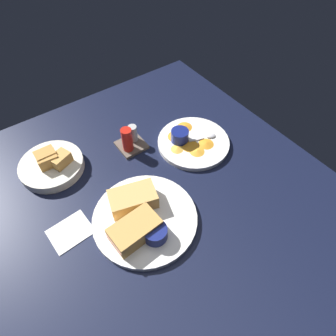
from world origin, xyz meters
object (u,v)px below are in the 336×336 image
Objects in this scene: ramekin_dark_sauce at (155,233)px; ramekin_light_gravy at (180,135)px; sandwich_half_far at (135,230)px; plate_chips_companion at (193,142)px; spoon_by_gravy_ramekin at (207,137)px; condiment_caddy at (130,140)px; spoon_by_dark_ramekin at (144,222)px; plate_sandwich_main at (145,218)px; bread_basket_rear at (52,164)px; sandwich_half_near at (133,199)px.

ramekin_light_gravy is (26.79, 24.76, 0.17)cm from ramekin_dark_sauce.
sandwich_half_far reaches higher than plate_chips_companion.
condiment_caddy reaches higher than spoon_by_gravy_ramekin.
plate_sandwich_main is at bearing 48.66° from spoon_by_dark_ramekin.
spoon_by_gravy_ramekin is at bearing 22.77° from spoon_by_dark_ramekin.
ramekin_light_gravy is 16.87cm from condiment_caddy.
condiment_caddy is at bearing -13.85° from bread_basket_rear.
plate_sandwich_main is 2.95× the size of spoon_by_dark_ramekin.
spoon_by_dark_ramekin is 33.44cm from ramekin_light_gravy.
sandwich_half_far reaches higher than plate_sandwich_main.
spoon_by_dark_ramekin is 38.72cm from spoon_by_gravy_ramekin.
ramekin_dark_sauce is 35.28cm from condiment_caddy.
sandwich_half_near is at bearing 86.97° from ramekin_dark_sauce.
plate_chips_companion is (29.83, 9.60, -3.20)cm from sandwich_half_near.
spoon_by_dark_ramekin is 0.40× the size of plate_chips_companion.
ramekin_light_gravy is at bearing 140.19° from plate_chips_companion.
sandwich_half_far is 2.15× the size of ramekin_dark_sauce.
ramekin_dark_sauce is at bearing -137.26° from ramekin_light_gravy.
bread_basket_rear is at bearing 157.93° from plate_chips_companion.
condiment_caddy is at bearing 65.92° from spoon_by_dark_ramekin.
plate_sandwich_main is at bearing -113.07° from condiment_caddy.
spoon_by_dark_ramekin is at bearing -151.90° from plate_chips_companion.
plate_sandwich_main is at bearing 82.85° from ramekin_dark_sauce.
sandwich_half_far reaches higher than ramekin_dark_sauce.
plate_chips_companion is at bearing 28.10° from spoon_by_dark_ramekin.
spoon_by_gravy_ramekin reaches higher than plate_sandwich_main.
sandwich_half_far reaches higher than ramekin_light_gravy.
plate_chips_companion is 46.98cm from bread_basket_rear.
sandwich_half_near is at bearing -154.14° from ramekin_light_gravy.
sandwich_half_near is at bearing -118.67° from condiment_caddy.
spoon_by_dark_ramekin is 34.92cm from plate_chips_companion.
sandwich_half_near is 23.99cm from condiment_caddy.
condiment_caddy reaches higher than plate_chips_companion.
plate_sandwich_main is at bearing -88.15° from sandwich_half_near.
condiment_caddy is at bearing 150.26° from ramekin_light_gravy.
plate_chips_companion is (30.79, 16.44, -1.16)cm from spoon_by_dark_ramekin.
ramekin_dark_sauce is 5.53cm from spoon_by_dark_ramekin.
ramekin_dark_sauce is 1.06× the size of ramekin_light_gravy.
sandwich_half_far is 0.56× the size of plate_chips_companion.
bread_basket_rear is (-13.86, 32.80, 1.43)cm from plate_sandwich_main.
ramekin_light_gravy is 0.61× the size of spoon_by_gravy_ramekin.
ramekin_dark_sauce is 0.65× the size of spoon_by_gravy_ramekin.
sandwich_half_far is at bearing -75.65° from bread_basket_rear.
ramekin_dark_sauce is (-0.64, -12.08, -0.31)cm from sandwich_half_near.
ramekin_dark_sauce is (3.90, -3.60, -0.31)cm from sandwich_half_far.
sandwich_half_far is 2.28× the size of ramekin_light_gravy.
bread_basket_rear reaches higher than plate_chips_companion.
bread_basket_rear is at bearing 112.91° from plate_sandwich_main.
plate_sandwich_main is at bearing -144.93° from ramekin_light_gravy.
sandwich_half_near is 0.60× the size of plate_chips_companion.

